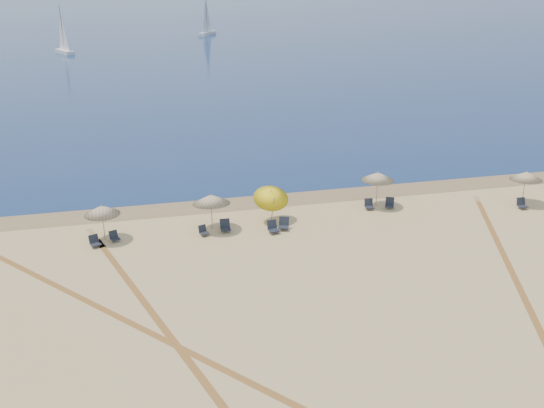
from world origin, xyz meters
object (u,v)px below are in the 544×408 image
Objects in this scene: sailboat_1 at (207,22)px; umbrella_1 at (102,210)px; umbrella_3 at (271,195)px; chair_3 at (114,237)px; chair_2 at (95,242)px; chair_7 at (284,224)px; umbrella_5 at (526,176)px; umbrella_4 at (378,176)px; chair_4 at (203,231)px; chair_9 at (390,203)px; chair_8 at (369,205)px; chair_10 at (522,204)px; chair_6 at (273,227)px; umbrella_2 at (211,199)px; chair_5 at (225,226)px; sailboat_0 at (63,39)px.

umbrella_1 is at bearing -68.22° from sailboat_1.
chair_3 is (-9.67, -0.70, -1.50)m from umbrella_3.
chair_2 is 0.09× the size of sailboat_1.
umbrella_5 is at bearing 20.67° from chair_7.
umbrella_4 is 7.59m from chair_7.
chair_9 is (12.69, 1.52, 0.04)m from chair_4.
sailboat_1 reaches higher than umbrella_1.
chair_7 is (-7.01, -2.29, -1.77)m from umbrella_4.
umbrella_4 is 2.90× the size of chair_9.
chair_8 is 10.22m from chair_10.
umbrella_5 is (27.56, -0.56, 0.12)m from umbrella_1.
umbrella_5 is at bearing -10.82° from umbrella_4.
chair_6 is at bearing -28.89° from chair_4.
umbrella_2 is at bearing -179.05° from chair_10.
chair_8 is at bearing 8.11° from chair_6.
umbrella_5 reaches higher than chair_4.
chair_3 is 113.37m from sailboat_1.
chair_4 is at bearing 162.82° from chair_6.
umbrella_2 reaches higher than chair_7.
chair_3 is (-27.01, 0.25, -1.73)m from umbrella_5.
umbrella_4 reaches higher than chair_8.
umbrella_3 is 3.44× the size of chair_5.
chair_2 is at bearing -110.51° from sailboat_0.
umbrella_5 is 2.88× the size of chair_2.
chair_10 is (16.32, -0.32, -0.02)m from chair_7.
sailboat_0 is at bearing 112.94° from umbrella_5.
chair_7 is 1.04× the size of chair_9.
umbrella_3 is at bearing -172.88° from umbrella_4.
umbrella_1 is at bearing -177.79° from umbrella_3.
chair_6 is at bearing -27.62° from chair_3.
umbrella_1 is 2.52× the size of chair_7.
chair_4 is 0.08× the size of sailboat_1.
umbrella_1 is 7.31m from chair_5.
umbrella_5 reaches higher than umbrella_1.
umbrella_1 is at bearing 32.64° from chair_2.
umbrella_2 is 3.20× the size of chair_5.
chair_3 is at bearing -177.34° from chair_10.
chair_6 is (-7.78, -2.62, -1.78)m from umbrella_4.
chair_2 is at bearing -176.19° from chair_5.
chair_4 is (-11.94, -2.04, -1.84)m from umbrella_4.
chair_9 is at bearing -58.85° from sailboat_1.
chair_2 is (-18.24, -2.14, -1.81)m from umbrella_4.
chair_7 reaches higher than chair_3.
umbrella_1 is at bearing 178.84° from umbrella_5.
umbrella_1 is at bearing 177.48° from chair_5.
chair_5 is 2.91m from chair_6.
sailboat_0 is at bearing 95.95° from umbrella_1.
chair_6 is at bearing -137.87° from chair_7.
chair_4 is 1.00× the size of chair_10.
chair_3 is 0.86× the size of chair_9.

